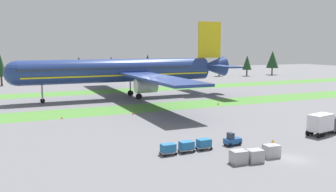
# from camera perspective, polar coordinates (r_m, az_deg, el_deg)

# --- Properties ---
(ground_plane) EXTENTS (400.00, 400.00, 0.00)m
(ground_plane) POSITION_cam_1_polar(r_m,az_deg,el_deg) (51.66, 18.93, -9.33)
(ground_plane) COLOR slate
(grass_strip_near) EXTENTS (320.00, 11.88, 0.01)m
(grass_strip_near) POSITION_cam_1_polar(r_m,az_deg,el_deg) (90.00, -1.45, -1.70)
(grass_strip_near) COLOR #4C8438
(grass_strip_near) RESTS_ON ground
(grass_strip_far) EXTENTS (320.00, 11.88, 0.01)m
(grass_strip_far) POSITION_cam_1_polar(r_m,az_deg,el_deg) (123.45, -7.86, 0.82)
(grass_strip_far) COLOR #4C8438
(grass_strip_far) RESTS_ON ground
(airliner) EXTENTS (64.78, 79.43, 22.43)m
(airliner) POSITION_cam_1_polar(r_m,az_deg,el_deg) (104.92, -6.50, 4.03)
(airliner) COLOR navy
(airliner) RESTS_ON ground
(baggage_tug) EXTENTS (2.65, 1.41, 1.97)m
(baggage_tug) POSITION_cam_1_polar(r_m,az_deg,el_deg) (56.03, 10.04, -6.82)
(baggage_tug) COLOR #1E4C8E
(baggage_tug) RESTS_ON ground
(cargo_dolly_lead) EXTENTS (2.26, 1.60, 1.55)m
(cargo_dolly_lead) POSITION_cam_1_polar(r_m,az_deg,el_deg) (53.24, 5.66, -7.40)
(cargo_dolly_lead) COLOR #A3A3A8
(cargo_dolly_lead) RESTS_ON ground
(cargo_dolly_second) EXTENTS (2.26, 1.60, 1.55)m
(cargo_dolly_second) POSITION_cam_1_polar(r_m,az_deg,el_deg) (51.80, 2.92, -7.81)
(cargo_dolly_second) COLOR #A3A3A8
(cargo_dolly_second) RESTS_ON ground
(cargo_dolly_third) EXTENTS (2.26, 1.60, 1.55)m
(cargo_dolly_third) POSITION_cam_1_polar(r_m,az_deg,el_deg) (50.48, 0.02, -8.21)
(cargo_dolly_third) COLOR #A3A3A8
(cargo_dolly_third) RESTS_ON ground
(catering_truck) EXTENTS (7.28, 3.70, 3.58)m
(catering_truck) POSITION_cam_1_polar(r_m,az_deg,el_deg) (67.06, 23.23, -3.93)
(catering_truck) COLOR #2D333D
(catering_truck) RESTS_ON ground
(ground_crew_marshaller) EXTENTS (0.36, 0.55, 1.74)m
(ground_crew_marshaller) POSITION_cam_1_polar(r_m,az_deg,el_deg) (54.17, 16.14, -7.38)
(ground_crew_marshaller) COLOR black
(ground_crew_marshaller) RESTS_ON ground
(uld_container_0) EXTENTS (2.11, 1.74, 1.70)m
(uld_container_0) POSITION_cam_1_polar(r_m,az_deg,el_deg) (47.83, 11.03, -9.36)
(uld_container_0) COLOR #A3A3A8
(uld_container_0) RESTS_ON ground
(uld_container_1) EXTENTS (2.10, 1.73, 1.70)m
(uld_container_1) POSITION_cam_1_polar(r_m,az_deg,el_deg) (51.44, 15.91, -8.29)
(uld_container_1) COLOR #A3A3A8
(uld_container_1) RESTS_ON ground
(uld_container_2) EXTENTS (2.12, 1.75, 1.66)m
(uld_container_2) POSITION_cam_1_polar(r_m,az_deg,el_deg) (48.78, 13.46, -9.12)
(uld_container_2) COLOR #A3A3A8
(uld_container_2) RESTS_ON ground
(taxiway_marker_0) EXTENTS (0.44, 0.44, 0.49)m
(taxiway_marker_0) POSITION_cam_1_polar(r_m,az_deg,el_deg) (78.20, -16.31, -3.28)
(taxiway_marker_0) COLOR orange
(taxiway_marker_0) RESTS_ON ground
(taxiway_marker_1) EXTENTS (0.44, 0.44, 0.69)m
(taxiway_marker_1) POSITION_cam_1_polar(r_m,az_deg,el_deg) (80.07, -5.50, -2.67)
(taxiway_marker_1) COLOR orange
(taxiway_marker_1) RESTS_ON ground
(taxiway_marker_2) EXTENTS (0.44, 0.44, 0.69)m
(taxiway_marker_2) POSITION_cam_1_polar(r_m,az_deg,el_deg) (93.53, 7.88, -1.20)
(taxiway_marker_2) COLOR orange
(taxiway_marker_2) RESTS_ON ground
(distant_tree_line) EXTENTS (192.76, 9.71, 12.52)m
(distant_tree_line) POSITION_cam_1_polar(r_m,az_deg,el_deg) (157.74, -9.01, 4.87)
(distant_tree_line) COLOR #4C3823
(distant_tree_line) RESTS_ON ground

